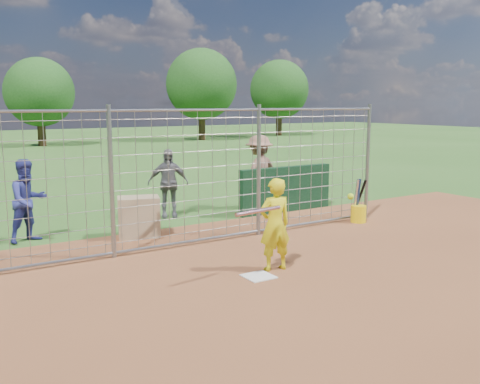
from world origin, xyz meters
TOP-DOWN VIEW (x-y plane):
  - ground at (0.00, 0.00)m, footprint 100.00×100.00m
  - infield_dirt at (0.00, -3.00)m, footprint 18.00×18.00m
  - home_plate at (0.00, -0.20)m, footprint 0.43×0.43m
  - dugout_wall at (3.40, 3.60)m, footprint 2.60×0.20m
  - batter at (0.42, -0.04)m, footprint 0.58×0.42m
  - bystander_a at (-2.49, 3.91)m, footprint 0.93×0.83m
  - bystander_b at (0.70, 4.52)m, footprint 1.01×0.71m
  - bystander_c at (3.11, 4.33)m, footprint 1.32×0.95m
  - equipment_bin at (-0.58, 3.14)m, footprint 0.93×0.78m
  - equipment_in_play at (0.33, -0.35)m, footprint 2.27×0.20m
  - bucket_with_bats at (4.02, 1.76)m, footprint 0.34×0.39m
  - backstop_fence at (0.00, 2.00)m, footprint 9.08×0.08m
  - tree_line at (3.13, 28.13)m, footprint 44.66×6.72m

SIDE VIEW (x-z plane):
  - ground at x=0.00m, z-range 0.00..0.00m
  - infield_dirt at x=0.00m, z-range 0.01..0.01m
  - home_plate at x=0.00m, z-range 0.00..0.02m
  - bucket_with_bats at x=4.02m, z-range -0.24..0.73m
  - equipment_bin at x=-0.58m, z-range 0.00..0.80m
  - dugout_wall at x=3.40m, z-range 0.00..1.10m
  - batter at x=0.42m, z-range 0.00..1.48m
  - bystander_a at x=-2.49m, z-range 0.00..1.59m
  - bystander_b at x=0.70m, z-range 0.00..1.60m
  - bystander_c at x=3.11m, z-range 0.00..1.84m
  - equipment_in_play at x=0.33m, z-range 1.01..1.15m
  - backstop_fence at x=0.00m, z-range -0.04..2.56m
  - tree_line at x=3.13m, z-range 0.47..6.95m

